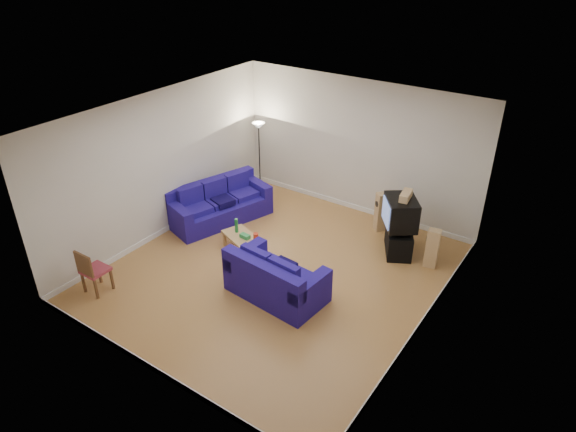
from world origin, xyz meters
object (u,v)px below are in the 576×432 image
Objects in this scene: sofa_loveseat at (275,281)px; coffee_table at (243,239)px; television at (400,212)px; sofa_three_seat at (218,206)px; tv_stand at (398,241)px.

sofa_loveseat reaches higher than coffee_table.
coffee_table is 3.30m from television.
sofa_three_seat is 2.25× the size of coffee_table.
tv_stand reaches higher than coffee_table.
sofa_three_seat reaches higher than tv_stand.
sofa_loveseat reaches higher than tv_stand.
sofa_loveseat is at bearing 76.89° from sofa_three_seat.
coffee_table is at bearing 154.27° from sofa_loveseat.
tv_stand is (2.70, 1.86, -0.04)m from coffee_table.
sofa_loveseat is at bearing -53.53° from tv_stand.
coffee_table is 1.26× the size of tv_stand.
television is (1.25, 2.67, 0.63)m from sofa_loveseat.
coffee_table is (-1.43, 0.85, -0.02)m from sofa_loveseat.
television is (4.06, 1.01, 0.63)m from sofa_three_seat.
sofa_three_seat reaches higher than coffee_table.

